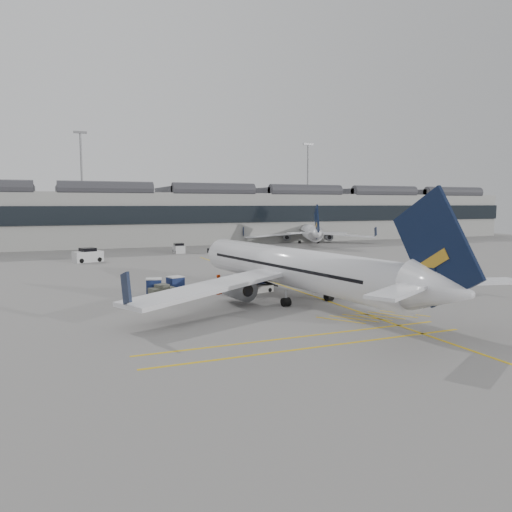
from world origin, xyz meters
name	(u,v)px	position (x,y,z in m)	size (l,w,h in m)	color
ground	(222,310)	(0.00, 0.00, 0.00)	(220.00, 220.00, 0.00)	gray
terminal	(112,216)	(0.00, 71.93, 6.14)	(200.00, 20.45, 12.40)	#9E9E99
light_masts	(97,179)	(-1.67, 86.00, 14.49)	(113.00, 0.60, 25.45)	slate
apron_markings	(279,284)	(10.00, 10.00, 0.01)	(0.25, 60.00, 0.01)	gold
airliner_main	(297,269)	(7.59, 1.22, 2.90)	(33.69, 37.04, 9.88)	white
airliner_far	(308,232)	(40.74, 59.52, 2.54)	(27.85, 30.81, 8.63)	white
belt_loader	(255,287)	(5.62, 6.41, 0.51)	(4.41, 2.16, 1.75)	#BCB9B3
baggage_cart_a	(255,279)	(6.51, 8.47, 1.05)	(2.18, 1.94, 1.96)	gray
baggage_cart_b	(245,283)	(4.66, 6.65, 1.01)	(2.27, 2.13, 1.89)	gray
baggage_cart_c	(154,286)	(-3.84, 8.76, 0.88)	(1.79, 1.58, 1.64)	gray
baggage_cart_d	(175,284)	(-1.62, 9.32, 0.87)	(1.86, 1.68, 1.63)	gray
ramp_agent_a	(255,283)	(5.93, 7.07, 0.79)	(0.57, 0.38, 1.57)	#F05F0C
ramp_agent_b	(218,284)	(1.98, 6.85, 0.96)	(0.94, 0.73, 1.93)	#EB480C
pushback_tug	(162,292)	(-3.40, 7.22, 0.56)	(2.54, 1.92, 1.27)	#4F5144
safety_cone_nose	(244,266)	(11.74, 24.71, 0.29)	(0.41, 0.41, 0.57)	#F24C0A
safety_cone_engine	(364,286)	(17.23, 4.48, 0.23)	(0.32, 0.32, 0.45)	#F24C0A
service_van_left	(88,256)	(-7.51, 40.15, 0.95)	(4.57, 3.24, 2.12)	silver
service_van_mid	(179,249)	(8.51, 48.36, 0.79)	(1.93, 3.52, 1.76)	silver
service_van_right	(231,251)	(15.54, 40.44, 0.81)	(3.93, 3.15, 1.80)	silver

